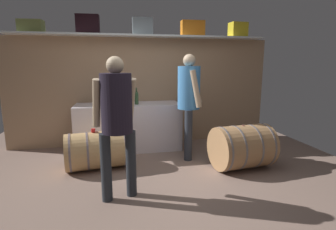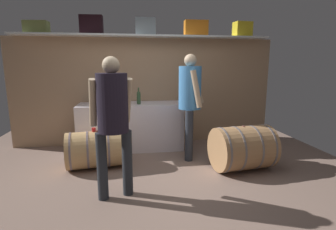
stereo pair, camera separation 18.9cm
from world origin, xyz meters
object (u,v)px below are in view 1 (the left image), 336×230
toolcase_yellow (238,30)px  wine_bottle_green (137,97)px  red_funnel (115,103)px  visitor_tasting (189,95)px  toolcase_grey (143,26)px  winemaker_pouring (117,114)px  wine_bottle_amber (112,96)px  tasting_cup (93,130)px  wine_glass (106,99)px  work_cabinet (129,127)px  toolcase_olive (31,26)px  wine_barrel_far (242,147)px  wine_barrel_near (98,150)px  toolcase_black (88,24)px  wine_bottle_clear (96,96)px  toolcase_orange (193,28)px

toolcase_yellow → wine_bottle_green: (-2.03, -0.31, -1.24)m
red_funnel → visitor_tasting: visitor_tasting is taller
toolcase_grey → winemaker_pouring: 2.43m
wine_bottle_amber → toolcase_yellow: bearing=3.9°
toolcase_yellow → wine_bottle_amber: (-2.46, -0.17, -1.22)m
toolcase_yellow → wine_bottle_green: bearing=-175.1°
wine_bottle_amber → wine_bottle_green: size_ratio=1.14×
toolcase_yellow → wine_bottle_amber: size_ratio=0.95×
wine_bottle_amber → tasting_cup: 1.03m
wine_glass → visitor_tasting: visitor_tasting is taller
work_cabinet → toolcase_yellow: bearing=6.2°
toolcase_olive → wine_glass: size_ratio=2.79×
wine_bottle_amber → work_cabinet: bearing=-14.1°
toolcase_grey → wine_glass: toolcase_grey is taller
toolcase_olive → work_cabinet: 2.36m
wine_barrel_far → tasting_cup: wine_barrel_far is taller
wine_barrel_near → toolcase_black: bearing=90.0°
toolcase_black → tasting_cup: bearing=-82.6°
toolcase_grey → toolcase_yellow: bearing=2.3°
toolcase_black → wine_bottle_green: bearing=-19.0°
tasting_cup → toolcase_grey: bearing=51.0°
toolcase_grey → wine_barrel_far: size_ratio=0.40×
toolcase_olive → visitor_tasting: bearing=-14.7°
toolcase_black → wine_bottle_clear: bearing=-54.0°
toolcase_yellow → red_funnel: toolcase_yellow is taller
toolcase_grey → wine_bottle_amber: toolcase_grey is taller
wine_glass → tasting_cup: wine_glass is taller
red_funnel → wine_bottle_amber: bearing=103.7°
red_funnel → wine_barrel_far: (1.85, -1.12, -0.56)m
toolcase_olive → wine_bottle_green: (1.71, -0.31, -1.20)m
toolcase_orange → wine_barrel_near: 2.82m
toolcase_olive → tasting_cup: (1.01, -1.08, -1.58)m
wine_bottle_clear → red_funnel: (0.33, -0.24, -0.09)m
wine_bottle_amber → red_funnel: (0.05, -0.19, -0.10)m
visitor_tasting → winemaker_pouring: bearing=-30.1°
red_funnel → wine_barrel_far: red_funnel is taller
toolcase_yellow → wine_glass: bearing=-178.2°
winemaker_pouring → toolcase_yellow: bearing=25.9°
wine_barrel_far → red_funnel: bearing=141.6°
toolcase_olive → toolcase_yellow: (3.74, 0.00, 0.03)m
toolcase_orange → tasting_cup: size_ratio=7.29×
wine_bottle_green → work_cabinet: bearing=152.6°
wine_glass → red_funnel: size_ratio=1.26×
wine_bottle_green → wine_barrel_far: wine_bottle_green is taller
wine_glass → winemaker_pouring: winemaker_pouring is taller
wine_bottle_clear → winemaker_pouring: winemaker_pouring is taller
wine_bottle_clear → wine_glass: bearing=-35.9°
toolcase_orange → wine_bottle_clear: bearing=-173.6°
winemaker_pouring → work_cabinet: bearing=68.7°
wine_bottle_clear → visitor_tasting: size_ratio=0.17×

